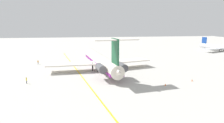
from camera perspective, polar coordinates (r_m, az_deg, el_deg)
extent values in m
plane|color=#B7B5AD|center=(70.00, -7.58, -2.31)|extent=(323.90, 323.90, 0.00)
cylinder|color=silver|center=(68.48, -3.31, 0.24)|extent=(36.46, 9.64, 3.87)
cone|color=silver|center=(85.94, -6.34, 2.39)|extent=(4.58, 4.32, 3.72)
cone|color=silver|center=(51.41, 1.75, -2.98)|extent=(6.10, 4.15, 3.29)
cube|color=#7A197F|center=(68.65, -3.30, -0.48)|extent=(35.68, 9.59, 0.85)
cube|color=silver|center=(67.67, -11.71, -0.69)|extent=(6.95, 16.45, 0.39)
cube|color=silver|center=(72.43, 4.22, 0.27)|extent=(10.08, 17.16, 0.39)
cylinder|color=#515156|center=(55.80, -3.20, -1.94)|extent=(5.14, 2.99, 2.25)
cube|color=silver|center=(55.97, -2.54, -1.89)|extent=(3.07, 1.69, 0.46)
cylinder|color=#515156|center=(57.63, 2.81, -1.51)|extent=(5.14, 2.99, 2.25)
cube|color=silver|center=(57.40, 2.18, -1.56)|extent=(3.07, 1.69, 0.46)
cube|color=#195133|center=(52.70, 0.91, 2.93)|extent=(5.24, 1.22, 6.86)
cube|color=silver|center=(51.06, -2.26, 6.22)|extent=(4.49, 6.16, 0.27)
cube|color=silver|center=(53.05, 4.26, 6.38)|extent=(4.49, 6.16, 0.27)
cylinder|color=black|center=(79.41, -5.30, 0.41)|extent=(0.43, 0.43, 2.94)
cylinder|color=black|center=(66.99, -5.60, -1.58)|extent=(0.43, 0.43, 2.94)
cylinder|color=black|center=(68.51, -0.53, -1.24)|extent=(0.43, 0.43, 2.94)
cylinder|color=silver|center=(130.26, 28.58, 3.59)|extent=(23.41, 11.46, 2.87)
cube|color=silver|center=(124.47, 26.89, 3.32)|extent=(7.90, 11.74, 0.34)
cube|color=#19429E|center=(135.51, 25.05, 5.58)|extent=(3.02, 1.41, 3.92)
cylinder|color=black|center=(130.40, 28.53, 3.04)|extent=(0.34, 0.34, 1.93)
cylinder|color=black|center=(58.12, -23.34, -5.46)|extent=(0.11, 0.11, 0.85)
cylinder|color=black|center=(58.25, -23.41, -5.43)|extent=(0.11, 0.11, 0.85)
cylinder|color=yellow|center=(57.99, -23.43, -4.73)|extent=(0.29, 0.29, 0.67)
sphere|color=#DBB28E|center=(57.87, -23.47, -4.28)|extent=(0.27, 0.27, 0.27)
cylinder|color=yellow|center=(57.82, -23.35, -4.73)|extent=(0.08, 0.08, 0.57)
cylinder|color=yellow|center=(58.14, -23.52, -4.66)|extent=(0.08, 0.08, 0.57)
cylinder|color=black|center=(83.31, -20.47, -0.49)|extent=(0.10, 0.10, 0.80)
cylinder|color=black|center=(83.32, -20.57, -0.50)|extent=(0.10, 0.10, 0.80)
cylinder|color=orange|center=(83.19, -20.55, -0.01)|extent=(0.27, 0.27, 0.63)
sphere|color=#8C6647|center=(83.11, -20.57, 0.29)|extent=(0.25, 0.25, 0.25)
cylinder|color=orange|center=(83.17, -20.43, 0.02)|extent=(0.07, 0.07, 0.54)
cylinder|color=orange|center=(83.19, -20.68, 0.00)|extent=(0.07, 0.07, 0.54)
cone|color=#EA590F|center=(60.03, 22.08, -5.01)|extent=(0.40, 0.40, 0.55)
cone|color=#EA590F|center=(53.67, 15.11, -6.42)|extent=(0.40, 0.40, 0.55)
cone|color=#EA590F|center=(93.42, 1.59, 1.31)|extent=(0.40, 0.40, 0.55)
cube|color=gold|center=(68.92, -9.98, -2.59)|extent=(81.83, 16.34, 0.01)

